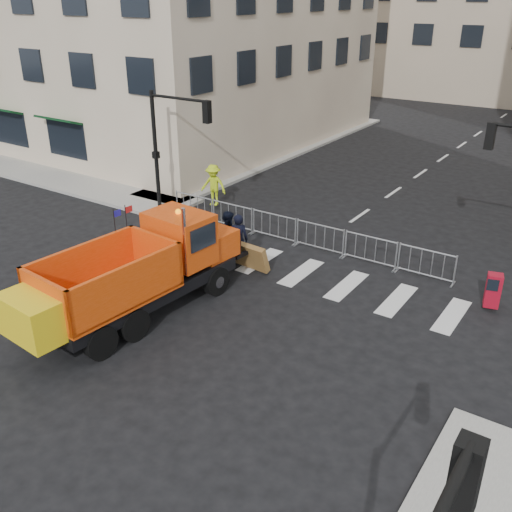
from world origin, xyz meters
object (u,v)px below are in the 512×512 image
Objects in this scene: plow_truck at (135,272)px; cop_c at (224,248)px; cop_b at (228,236)px; worker at (213,185)px; cop_a at (238,240)px; newspaper_box at (493,290)px.

cop_c is at bearing 2.12° from plow_truck.
plow_truck reaches higher than cop_c.
plow_truck is 5.46× the size of cop_c.
worker is at bearing -38.05° from cop_b.
plow_truck is at bearing -75.86° from worker.
cop_b is at bearing 6.19° from plow_truck.
cop_c is at bearing 33.34° from cop_a.
worker reaches higher than cop_c.
cop_b is 9.24m from newspaper_box.
cop_c is (-0.25, -0.55, -0.18)m from cop_a.
cop_a reaches higher than cop_c.
newspaper_box is at bearing -49.51° from plow_truck.
worker is (-4.54, 4.36, 0.11)m from cop_a.
newspaper_box is at bearing 159.24° from cop_a.
plow_truck is 4.67× the size of worker.
plow_truck reaches higher than cop_a.
plow_truck is at bearing 100.30° from cop_b.
plow_truck is at bearing -159.57° from newspaper_box.
cop_c is at bearing 179.27° from newspaper_box.
cop_a is 1.81× the size of newspaper_box.
cop_b is 1.19× the size of cop_c.
plow_truck reaches higher than newspaper_box.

